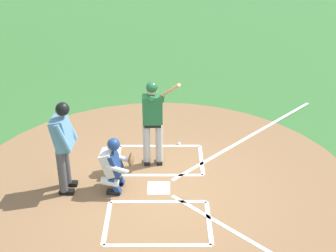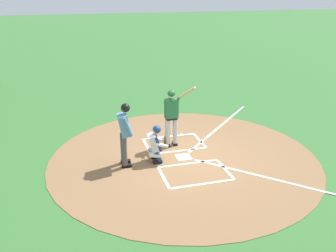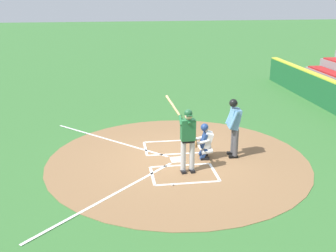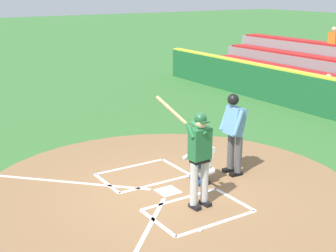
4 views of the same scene
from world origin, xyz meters
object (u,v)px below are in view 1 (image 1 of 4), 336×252
object	(u,v)px
batter	(153,118)
catcher	(114,163)
plate_umpire	(63,141)
baseball	(179,144)

from	to	relation	value
batter	catcher	size ratio (longest dim) A/B	1.88
batter	plate_umpire	bearing A→B (deg)	-60.45
baseball	batter	bearing A→B (deg)	-33.84
batter	baseball	xyz separation A→B (m)	(-0.83, 0.55, -1.06)
batter	catcher	bearing A→B (deg)	-38.55
catcher	baseball	distance (m)	2.22
catcher	baseball	bearing A→B (deg)	143.62
batter	catcher	world-z (taller)	batter
batter	plate_umpire	world-z (taller)	batter
catcher	plate_umpire	world-z (taller)	plate_umpire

